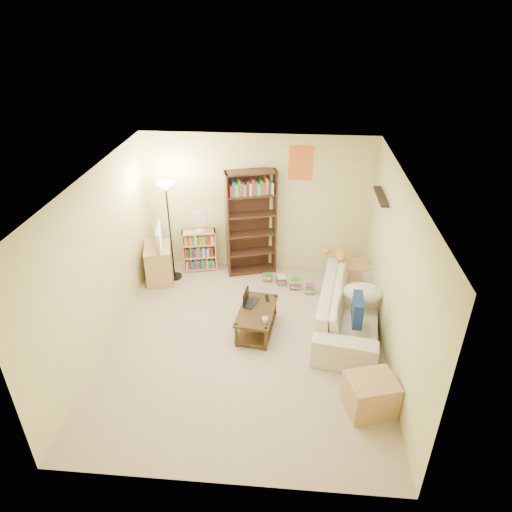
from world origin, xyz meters
name	(u,v)px	position (x,y,z in m)	size (l,w,h in m)	color
room	(244,245)	(0.00, 0.01, 1.62)	(4.50, 4.54, 2.52)	#C0AF90
sofa	(350,306)	(1.55, 0.59, 0.33)	(1.23, 2.38, 0.66)	beige
navy_pillow	(358,310)	(1.58, 0.09, 0.63)	(0.43, 0.13, 0.39)	navy
cream_blanket	(363,293)	(1.72, 0.61, 0.57)	(0.61, 0.43, 0.26)	beige
tabby_cat	(338,253)	(1.40, 1.49, 0.75)	(0.53, 0.25, 0.18)	gold
coffee_table	(257,318)	(0.15, 0.28, 0.26)	(0.61, 0.96, 0.40)	#412E19
laptop	(254,303)	(0.10, 0.41, 0.42)	(0.29, 0.36, 0.02)	black
laptop_screen	(246,297)	(-0.03, 0.43, 0.53)	(0.01, 0.30, 0.20)	white
mug	(265,320)	(0.29, -0.02, 0.45)	(0.10, 0.10, 0.09)	silver
tv_remote	(267,298)	(0.29, 0.57, 0.41)	(0.05, 0.16, 0.02)	black
tv_stand	(159,264)	(-1.70, 1.59, 0.33)	(0.44, 0.62, 0.66)	tan
television	(156,238)	(-1.70, 1.59, 0.85)	(0.25, 0.64, 0.37)	black
tall_bookshelf	(251,221)	(-0.10, 2.03, 1.02)	(0.91, 0.52, 1.93)	#402418
short_bookshelf	(200,250)	(-1.05, 2.03, 0.39)	(0.64, 0.36, 0.78)	tan
desk_fan	(199,221)	(-1.01, 1.99, 1.01)	(0.28, 0.16, 0.42)	white
floor_lamp	(167,204)	(-1.47, 1.70, 1.44)	(0.31, 0.31, 1.81)	black
side_table	(354,276)	(1.72, 1.63, 0.24)	(0.43, 0.43, 0.49)	tan
end_cabinet	(370,395)	(1.65, -1.11, 0.24)	(0.57, 0.48, 0.48)	tan
book_stacks	(289,283)	(0.61, 1.55, 0.09)	(0.92, 0.45, 0.21)	red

